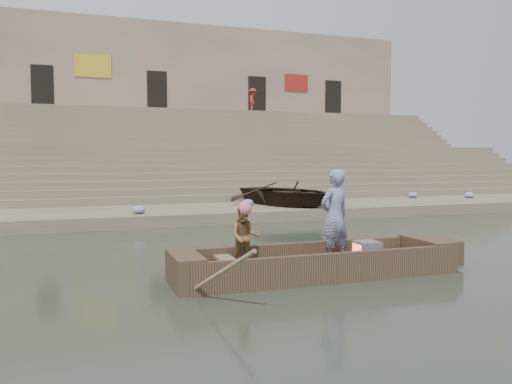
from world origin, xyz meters
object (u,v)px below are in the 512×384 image
standing_man (335,216)px  rowing_man (245,237)px  main_rowboat (316,271)px  television (366,251)px  beached_rowboat (286,193)px  pedestrian (253,100)px

standing_man → rowing_man: size_ratio=1.56×
main_rowboat → television: bearing=-0.0°
main_rowboat → standing_man: bearing=13.8°
main_rowboat → rowing_man: size_ratio=4.23×
main_rowboat → beached_rowboat: (3.42, 9.66, 0.76)m
standing_man → beached_rowboat: size_ratio=0.41×
standing_man → rowing_man: (-1.84, 0.07, -0.33)m
main_rowboat → beached_rowboat: 10.28m
standing_man → pedestrian: size_ratio=1.15×
standing_man → pedestrian: pedestrian is taller
television → beached_rowboat: 9.95m
standing_man → beached_rowboat: 10.01m
rowing_man → beached_rowboat: bearing=76.3°
main_rowboat → rowing_man: rowing_man is taller
standing_man → television: size_ratio=4.01×
main_rowboat → standing_man: (0.45, 0.11, 1.03)m
pedestrian → standing_man: bearing=-179.3°
television → pedestrian: (5.75, 23.64, 5.58)m
main_rowboat → standing_man: 1.13m
standing_man → television: 0.98m
main_rowboat → pedestrian: pedestrian is taller
television → standing_man: bearing=170.6°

